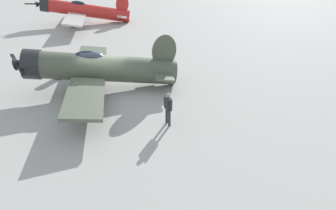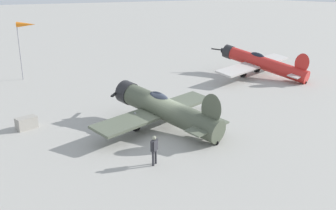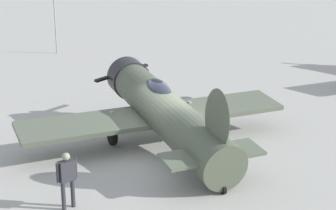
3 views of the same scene
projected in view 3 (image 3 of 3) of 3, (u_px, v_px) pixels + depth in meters
name	position (u px, v px, depth m)	size (l,w,h in m)	color
ground_plane	(168.00, 151.00, 19.93)	(400.00, 400.00, 0.00)	#A8A59E
airplane_foreground	(163.00, 111.00, 19.94)	(10.77, 10.14, 3.36)	#4C5442
ground_crew_mechanic	(67.00, 175.00, 15.19)	(0.59, 0.45, 1.74)	#2D2D33
fuel_drum	(185.00, 108.00, 23.65)	(0.67, 0.67, 0.93)	#474C56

